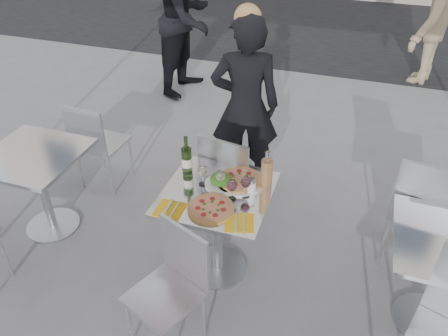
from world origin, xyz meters
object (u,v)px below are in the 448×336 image
(side_table_left, at_px, (39,176))
(napkin_left, at_px, (170,209))
(chair_far, at_px, (229,175))
(side_chair_rfar, at_px, (425,207))
(salad_plate, at_px, (221,180))
(carafe, at_px, (267,173))
(side_table_right, at_px, (448,267))
(wine_bottle, at_px, (187,159))
(side_chair_lfar, at_px, (95,140))
(napkin_right, at_px, (239,222))
(sugar_shaker, at_px, (251,186))
(wineglass_red_a, at_px, (232,186))
(chair_near, at_px, (174,279))
(wineglass_white_a, at_px, (203,172))
(pedestrian_b, at_px, (433,16))
(main_table, at_px, (217,216))
(pedestrian_a, at_px, (187,18))
(pizza_far, at_px, (240,180))
(wineglass_white_b, at_px, (221,176))
(pizza_near, at_px, (211,208))
(woman_diner, at_px, (245,107))
(wineglass_red_b, at_px, (246,183))

(side_table_left, relative_size, napkin_left, 3.75)
(chair_far, relative_size, side_chair_rfar, 0.92)
(salad_plate, bearing_deg, side_table_left, -176.46)
(side_chair_rfar, relative_size, napkin_left, 5.02)
(carafe, bearing_deg, side_table_right, -7.58)
(wine_bottle, height_order, carafe, wine_bottle)
(side_chair_lfar, xyz_separation_m, napkin_right, (1.63, -0.89, 0.23))
(sugar_shaker, xyz_separation_m, wineglass_red_a, (-0.10, -0.11, 0.06))
(chair_near, height_order, carafe, carafe)
(sugar_shaker, xyz_separation_m, wineglass_white_a, (-0.34, -0.02, 0.06))
(pedestrian_b, xyz_separation_m, wineglass_red_a, (-1.43, -4.30, -0.05))
(salad_plate, distance_m, napkin_right, 0.41)
(main_table, relative_size, chair_near, 0.88)
(side_chair_rfar, xyz_separation_m, pedestrian_a, (-2.81, 2.49, 0.37))
(pedestrian_a, bearing_deg, napkin_right, -146.12)
(chair_near, relative_size, napkin_right, 3.86)
(pizza_far, bearing_deg, wine_bottle, -178.70)
(salad_plate, distance_m, napkin_left, 0.42)
(chair_near, distance_m, side_chair_rfar, 1.81)
(side_table_right, distance_m, sugar_shaker, 1.31)
(wine_bottle, relative_size, wineglass_white_b, 1.87)
(pedestrian_b, bearing_deg, wine_bottle, -5.29)
(pizza_near, bearing_deg, chair_far, 97.57)
(chair_near, bearing_deg, side_chair_lfar, 159.45)
(sugar_shaker, xyz_separation_m, napkin_left, (-0.45, -0.34, -0.05))
(wineglass_white_b, bearing_deg, pedestrian_a, 116.17)
(pizza_far, xyz_separation_m, napkin_right, (0.12, -0.40, -0.01))
(chair_near, distance_m, woman_diner, 1.74)
(main_table, bearing_deg, pedestrian_a, 115.67)
(main_table, bearing_deg, wineglass_red_a, -18.66)
(wineglass_red_b, bearing_deg, sugar_shaker, 61.60)
(wineglass_red_b, height_order, napkin_left, wineglass_red_b)
(chair_far, xyz_separation_m, pedestrian_b, (1.61, 3.79, 0.36))
(main_table, height_order, wineglass_white_b, wineglass_white_b)
(wine_bottle, bearing_deg, pizza_far, 1.30)
(side_chair_rfar, xyz_separation_m, carafe, (-1.07, -0.33, 0.27))
(napkin_left, relative_size, napkin_right, 0.91)
(chair_far, relative_size, wineglass_red_b, 5.86)
(side_table_left, distance_m, pizza_far, 1.64)
(side_table_left, distance_m, carafe, 1.84)
(salad_plate, bearing_deg, pedestrian_a, 116.30)
(side_chair_lfar, bearing_deg, salad_plate, 162.40)
(wineglass_white_b, xyz_separation_m, wineglass_red_a, (0.10, -0.08, 0.00))
(side_table_left, height_order, carafe, carafe)
(side_chair_rfar, bearing_deg, side_chair_lfar, 4.35)
(pedestrian_b, distance_m, wineglass_white_a, 4.53)
(pedestrian_a, xyz_separation_m, napkin_right, (1.67, -3.23, -0.21))
(woman_diner, relative_size, pedestrian_b, 0.91)
(salad_plate, height_order, wineglass_white_b, wineglass_white_b)
(wineglass_white_b, bearing_deg, wineglass_red_a, -37.52)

